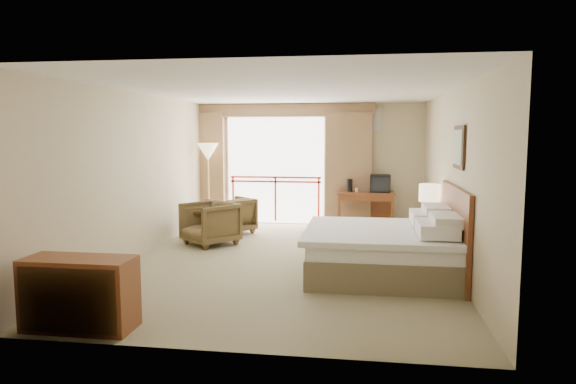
% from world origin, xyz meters
% --- Properties ---
extents(floor, '(7.00, 7.00, 0.00)m').
position_xyz_m(floor, '(0.00, 0.00, 0.00)').
color(floor, gray).
rests_on(floor, ground).
extents(ceiling, '(7.00, 7.00, 0.00)m').
position_xyz_m(ceiling, '(0.00, 0.00, 2.70)').
color(ceiling, white).
rests_on(ceiling, wall_back).
extents(wall_back, '(5.00, 0.00, 5.00)m').
position_xyz_m(wall_back, '(0.00, 3.50, 1.35)').
color(wall_back, '#C7B68F').
rests_on(wall_back, ground).
extents(wall_front, '(5.00, 0.00, 5.00)m').
position_xyz_m(wall_front, '(0.00, -3.50, 1.35)').
color(wall_front, '#C7B68F').
rests_on(wall_front, ground).
extents(wall_left, '(0.00, 7.00, 7.00)m').
position_xyz_m(wall_left, '(-2.50, 0.00, 1.35)').
color(wall_left, '#C7B68F').
rests_on(wall_left, ground).
extents(wall_right, '(0.00, 7.00, 7.00)m').
position_xyz_m(wall_right, '(2.50, 0.00, 1.35)').
color(wall_right, '#C7B68F').
rests_on(wall_right, ground).
extents(balcony_door, '(2.40, 0.00, 2.40)m').
position_xyz_m(balcony_door, '(-0.80, 3.48, 1.20)').
color(balcony_door, white).
rests_on(balcony_door, wall_back).
extents(balcony_railing, '(2.09, 0.03, 1.02)m').
position_xyz_m(balcony_railing, '(-0.80, 3.46, 0.81)').
color(balcony_railing, red).
rests_on(balcony_railing, wall_back).
extents(curtain_left, '(1.00, 0.26, 2.50)m').
position_xyz_m(curtain_left, '(-2.45, 3.35, 1.25)').
color(curtain_left, brown).
rests_on(curtain_left, wall_back).
extents(curtain_right, '(1.00, 0.26, 2.50)m').
position_xyz_m(curtain_right, '(0.85, 3.35, 1.25)').
color(curtain_right, brown).
rests_on(curtain_right, wall_back).
extents(valance, '(4.40, 0.22, 0.28)m').
position_xyz_m(valance, '(-0.80, 3.38, 2.55)').
color(valance, brown).
rests_on(valance, wall_back).
extents(hvac_vent, '(0.50, 0.04, 0.50)m').
position_xyz_m(hvac_vent, '(1.30, 3.47, 2.35)').
color(hvac_vent, silver).
rests_on(hvac_vent, wall_back).
extents(bed, '(2.13, 2.06, 0.97)m').
position_xyz_m(bed, '(1.50, -0.60, 0.38)').
color(bed, brown).
rests_on(bed, floor).
extents(headboard, '(0.06, 2.10, 1.30)m').
position_xyz_m(headboard, '(2.46, -0.60, 0.65)').
color(headboard, '#602B14').
rests_on(headboard, wall_right).
extents(framed_art, '(0.04, 0.72, 0.60)m').
position_xyz_m(framed_art, '(2.47, -0.60, 1.85)').
color(framed_art, black).
rests_on(framed_art, wall_right).
extents(nightstand, '(0.40, 0.47, 0.53)m').
position_xyz_m(nightstand, '(2.29, 0.86, 0.27)').
color(nightstand, '#602B14').
rests_on(nightstand, floor).
extents(table_lamp, '(0.36, 0.36, 0.63)m').
position_xyz_m(table_lamp, '(2.29, 0.91, 1.02)').
color(table_lamp, tan).
rests_on(table_lamp, nightstand).
extents(phone, '(0.18, 0.14, 0.08)m').
position_xyz_m(phone, '(2.24, 0.71, 0.57)').
color(phone, black).
rests_on(phone, nightstand).
extents(desk, '(1.21, 0.59, 0.79)m').
position_xyz_m(desk, '(1.24, 3.14, 0.62)').
color(desk, '#602B14').
rests_on(desk, floor).
extents(tv, '(0.42, 0.33, 0.38)m').
position_xyz_m(tv, '(1.54, 3.09, 0.98)').
color(tv, black).
rests_on(tv, desk).
extents(coffee_maker, '(0.13, 0.13, 0.28)m').
position_xyz_m(coffee_maker, '(0.89, 3.09, 0.92)').
color(coffee_maker, black).
rests_on(coffee_maker, desk).
extents(cup, '(0.08, 0.08, 0.09)m').
position_xyz_m(cup, '(1.04, 3.04, 0.83)').
color(cup, white).
rests_on(cup, desk).
extents(wastebasket, '(0.27, 0.27, 0.28)m').
position_xyz_m(wastebasket, '(0.94, 2.58, 0.14)').
color(wastebasket, black).
rests_on(wastebasket, floor).
extents(armchair_far, '(1.13, 1.13, 0.74)m').
position_xyz_m(armchair_far, '(-1.50, 2.16, 0.00)').
color(armchair_far, '#4B3A21').
rests_on(armchair_far, floor).
extents(armchair_near, '(1.20, 1.20, 0.79)m').
position_xyz_m(armchair_near, '(-1.60, 1.01, 0.00)').
color(armchair_near, '#4B3A21').
rests_on(armchair_near, floor).
extents(side_table, '(0.54, 0.54, 0.58)m').
position_xyz_m(side_table, '(-1.91, 1.39, 0.40)').
color(side_table, black).
rests_on(side_table, floor).
extents(book, '(0.19, 0.23, 0.02)m').
position_xyz_m(book, '(-1.91, 1.39, 0.59)').
color(book, white).
rests_on(book, side_table).
extents(floor_lamp, '(0.47, 0.47, 1.83)m').
position_xyz_m(floor_lamp, '(-2.18, 2.84, 1.57)').
color(floor_lamp, tan).
rests_on(floor_lamp, floor).
extents(dresser, '(1.14, 0.48, 0.76)m').
position_xyz_m(dresser, '(-1.74, -3.16, 0.38)').
color(dresser, '#602B14').
rests_on(dresser, floor).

